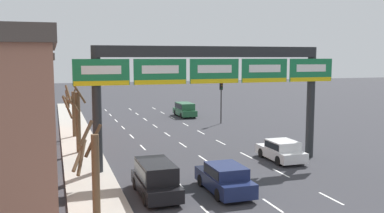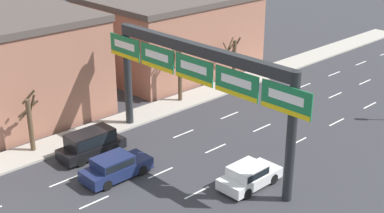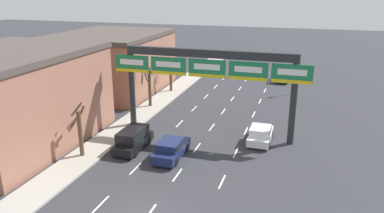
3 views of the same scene
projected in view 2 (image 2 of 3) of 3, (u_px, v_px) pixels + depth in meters
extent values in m
cube|color=white|center=(64.00, 181.00, 32.77)|extent=(0.12, 2.00, 0.01)
cube|color=white|center=(129.00, 155.00, 35.97)|extent=(0.12, 2.00, 0.01)
cube|color=white|center=(183.00, 134.00, 39.16)|extent=(0.12, 2.00, 0.01)
cube|color=white|center=(230.00, 115.00, 42.36)|extent=(0.12, 2.00, 0.01)
cube|color=white|center=(269.00, 100.00, 45.55)|extent=(0.12, 2.00, 0.01)
cube|color=white|center=(304.00, 86.00, 48.75)|extent=(0.12, 2.00, 0.01)
cube|color=white|center=(334.00, 74.00, 51.94)|extent=(0.12, 2.00, 0.01)
cube|color=white|center=(361.00, 63.00, 55.14)|extent=(0.12, 2.00, 0.01)
cube|color=white|center=(94.00, 202.00, 30.56)|extent=(0.12, 2.00, 0.01)
cube|color=white|center=(161.00, 173.00, 33.75)|extent=(0.12, 2.00, 0.01)
cube|color=white|center=(216.00, 148.00, 36.95)|extent=(0.12, 2.00, 0.01)
cube|color=white|center=(262.00, 128.00, 40.14)|extent=(0.12, 2.00, 0.01)
cube|color=white|center=(301.00, 110.00, 43.34)|extent=(0.12, 2.00, 0.01)
cube|color=white|center=(335.00, 95.00, 46.53)|extent=(0.12, 2.00, 0.01)
cube|color=white|center=(365.00, 82.00, 49.73)|extent=(0.12, 2.00, 0.01)
cube|color=white|center=(197.00, 193.00, 31.54)|extent=(0.12, 2.00, 0.01)
cube|color=white|center=(252.00, 165.00, 34.73)|extent=(0.12, 2.00, 0.01)
cube|color=white|center=(298.00, 142.00, 37.93)|extent=(0.12, 2.00, 0.01)
cube|color=white|center=(337.00, 122.00, 41.12)|extent=(0.12, 2.00, 0.01)
cube|color=white|center=(370.00, 105.00, 44.32)|extent=(0.12, 2.00, 0.01)
cylinder|color=#232628|center=(128.00, 76.00, 39.33)|extent=(0.56, 0.56, 7.78)
cylinder|color=#232628|center=(291.00, 139.00, 29.40)|extent=(0.56, 0.56, 7.78)
cube|color=#232628|center=(198.00, 50.00, 33.03)|extent=(14.80, 0.60, 0.70)
cube|color=#197542|center=(125.00, 47.00, 38.05)|extent=(3.31, 0.08, 1.56)
cube|color=white|center=(124.00, 45.00, 37.97)|extent=(2.32, 0.02, 0.50)
cube|color=yellow|center=(125.00, 56.00, 38.27)|extent=(3.24, 0.02, 0.28)
cube|color=#197542|center=(157.00, 58.00, 35.67)|extent=(3.31, 0.08, 1.56)
cube|color=white|center=(156.00, 56.00, 35.58)|extent=(2.32, 0.02, 0.50)
cube|color=yellow|center=(157.00, 67.00, 35.88)|extent=(3.24, 0.02, 0.28)
cube|color=#197542|center=(194.00, 70.00, 33.28)|extent=(3.31, 0.08, 1.56)
cube|color=white|center=(193.00, 68.00, 33.20)|extent=(2.32, 0.02, 0.50)
cube|color=yellow|center=(193.00, 79.00, 33.49)|extent=(3.24, 0.02, 0.28)
cube|color=#197542|center=(236.00, 83.00, 30.89)|extent=(3.31, 0.08, 1.56)
cube|color=white|center=(236.00, 81.00, 30.81)|extent=(2.32, 0.02, 0.50)
cube|color=yellow|center=(236.00, 94.00, 31.10)|extent=(3.24, 0.02, 0.28)
cube|color=#197542|center=(286.00, 100.00, 28.50)|extent=(3.31, 0.08, 1.56)
cube|color=white|center=(286.00, 97.00, 28.42)|extent=(2.32, 0.02, 0.50)
cube|color=yellow|center=(285.00, 111.00, 28.71)|extent=(3.24, 0.02, 0.28)
cube|color=#9E6651|center=(169.00, 34.00, 52.43)|extent=(12.03, 14.73, 6.87)
cube|color=black|center=(92.00, 148.00, 35.77)|extent=(1.77, 4.51, 0.68)
cube|color=black|center=(90.00, 138.00, 35.44)|extent=(1.63, 3.15, 0.90)
cube|color=black|center=(90.00, 138.00, 35.44)|extent=(1.67, 2.90, 0.65)
cylinder|color=black|center=(102.00, 141.00, 37.24)|extent=(0.22, 0.66, 0.66)
cylinder|color=black|center=(115.00, 149.00, 36.17)|extent=(0.22, 0.66, 0.66)
cylinder|color=black|center=(68.00, 153.00, 35.52)|extent=(0.22, 0.66, 0.66)
cylinder|color=black|center=(81.00, 162.00, 34.45)|extent=(0.22, 0.66, 0.66)
cube|color=silver|center=(250.00, 178.00, 32.11)|extent=(1.84, 4.06, 0.65)
cube|color=silver|center=(247.00, 170.00, 31.72)|extent=(1.69, 2.11, 0.59)
cube|color=black|center=(247.00, 170.00, 31.72)|extent=(1.73, 1.94, 0.42)
cylinder|color=black|center=(252.00, 169.00, 33.52)|extent=(0.22, 0.66, 0.66)
cylinder|color=black|center=(273.00, 179.00, 32.40)|extent=(0.22, 0.66, 0.66)
cylinder|color=black|center=(226.00, 183.00, 31.96)|extent=(0.22, 0.66, 0.66)
cylinder|color=black|center=(247.00, 193.00, 30.84)|extent=(0.22, 0.66, 0.66)
cube|color=#19234C|center=(117.00, 169.00, 33.01)|extent=(1.82, 4.43, 0.73)
cube|color=#19234C|center=(113.00, 161.00, 32.60)|extent=(1.67, 2.30, 0.58)
cube|color=black|center=(113.00, 161.00, 32.60)|extent=(1.71, 2.12, 0.42)
cylinder|color=black|center=(126.00, 161.00, 34.50)|extent=(0.22, 0.66, 0.66)
cylinder|color=black|center=(142.00, 170.00, 33.40)|extent=(0.22, 0.66, 0.66)
cylinder|color=black|center=(91.00, 175.00, 32.80)|extent=(0.22, 0.66, 0.66)
cylinder|color=black|center=(107.00, 185.00, 31.70)|extent=(0.22, 0.66, 0.66)
cylinder|color=brown|center=(180.00, 75.00, 44.25)|extent=(0.35, 0.35, 4.41)
cylinder|color=brown|center=(172.00, 60.00, 44.13)|extent=(0.72, 1.62, 1.53)
cylinder|color=brown|center=(177.00, 51.00, 43.10)|extent=(0.99, 0.42, 1.50)
cylinder|color=brown|center=(174.00, 59.00, 43.70)|extent=(0.89, 0.79, 1.39)
cylinder|color=brown|center=(173.00, 49.00, 43.79)|extent=(0.43, 1.40, 1.18)
cylinder|color=brown|center=(234.00, 61.00, 48.59)|extent=(0.35, 0.35, 3.95)
cylinder|color=brown|center=(230.00, 46.00, 48.38)|extent=(0.35, 1.21, 1.46)
cylinder|color=brown|center=(231.00, 47.00, 48.58)|extent=(0.33, 1.24, 1.04)
cylinder|color=brown|center=(236.00, 45.00, 48.36)|extent=(0.90, 0.47, 1.54)
cylinder|color=brown|center=(228.00, 52.00, 47.90)|extent=(1.55, 0.59, 1.48)
cylinder|color=brown|center=(30.00, 125.00, 35.73)|extent=(0.34, 0.34, 3.68)
cylinder|color=brown|center=(29.00, 97.00, 35.44)|extent=(0.74, 0.86, 1.04)
cylinder|color=brown|center=(32.00, 103.00, 35.41)|extent=(0.84, 0.26, 1.45)
cylinder|color=brown|center=(28.00, 109.00, 36.01)|extent=(0.77, 1.42, 1.15)
cylinder|color=brown|center=(27.00, 111.00, 35.93)|extent=(0.55, 1.29, 1.31)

